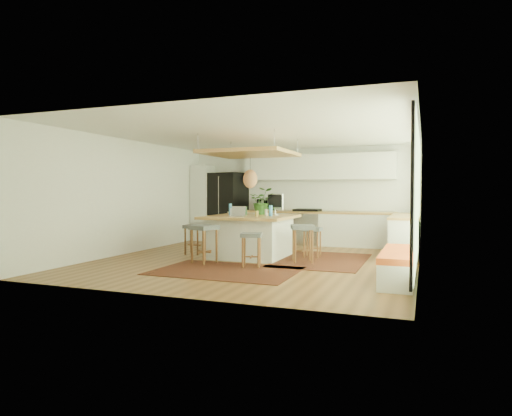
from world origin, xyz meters
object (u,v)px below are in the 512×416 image
at_px(stool_right_back, 312,242).
at_px(stool_left_side, 194,239).
at_px(stool_near_right, 251,249).
at_px(laptop, 237,211).
at_px(monitor, 275,204).
at_px(fridge, 228,210).
at_px(microwave, 267,203).
at_px(stool_near_left, 204,246).
at_px(stool_right_front, 303,245).
at_px(island_plant, 262,204).
at_px(island, 251,236).

distance_m(stool_right_back, stool_left_side, 2.76).
xyz_separation_m(stool_near_right, laptop, (-0.65, 0.81, 0.70)).
height_order(stool_right_back, monitor, monitor).
relative_size(fridge, microwave, 3.31).
height_order(stool_near_left, stool_left_side, stool_near_left).
bearing_deg(stool_right_front, stool_near_left, -155.21).
height_order(stool_right_back, island_plant, island_plant).
distance_m(stool_left_side, microwave, 3.02).
bearing_deg(stool_right_back, stool_near_right, -114.74).
xyz_separation_m(island, monitor, (0.43, 0.45, 0.72)).
distance_m(microwave, island_plant, 2.27).
relative_size(fridge, laptop, 5.99).
distance_m(fridge, stool_right_back, 3.96).
height_order(fridge, island, fridge).
bearing_deg(island, stool_near_right, -67.89).
bearing_deg(stool_near_right, stool_near_left, 174.79).
xyz_separation_m(fridge, stool_right_front, (3.12, -3.10, -0.57)).
bearing_deg(stool_near_right, island_plant, 103.81).
xyz_separation_m(fridge, stool_right_back, (3.14, -2.34, -0.57)).
relative_size(stool_left_side, monitor, 1.30).
relative_size(laptop, island_plant, 0.54).
xyz_separation_m(stool_near_left, monitor, (0.97, 1.66, 0.83)).
distance_m(laptop, island_plant, 1.06).
distance_m(stool_near_left, microwave, 4.00).
height_order(laptop, island_plant, island_plant).
distance_m(island, stool_near_left, 1.33).
bearing_deg(monitor, stool_left_side, -133.42).
bearing_deg(stool_near_left, monitor, 59.61).
bearing_deg(stool_right_back, island, -163.05).
bearing_deg(microwave, stool_left_side, -127.56).
bearing_deg(stool_left_side, stool_right_back, 10.13).
bearing_deg(stool_near_right, stool_right_back, 65.26).
xyz_separation_m(stool_right_front, laptop, (-1.42, -0.14, 0.70)).
bearing_deg(stool_left_side, microwave, 73.34).
height_order(stool_right_front, stool_left_side, stool_right_front).
height_order(stool_near_left, stool_near_right, stool_near_left).
distance_m(stool_near_left, laptop, 1.08).
bearing_deg(fridge, stool_near_right, -46.15).
bearing_deg(stool_right_back, microwave, 129.02).
bearing_deg(laptop, monitor, 53.63).
bearing_deg(island, stool_right_back, 16.95).
bearing_deg(laptop, stool_left_side, 155.98).
height_order(stool_right_front, stool_right_back, stool_right_front).
xyz_separation_m(fridge, microwave, (1.27, -0.02, 0.21)).
height_order(stool_right_front, laptop, laptop).
bearing_deg(stool_right_front, stool_right_back, 88.54).
relative_size(stool_near_right, stool_left_side, 0.96).
height_order(island, microwave, microwave).
xyz_separation_m(island, stool_right_back, (1.32, 0.40, -0.11)).
bearing_deg(fridge, stool_right_back, -22.98).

